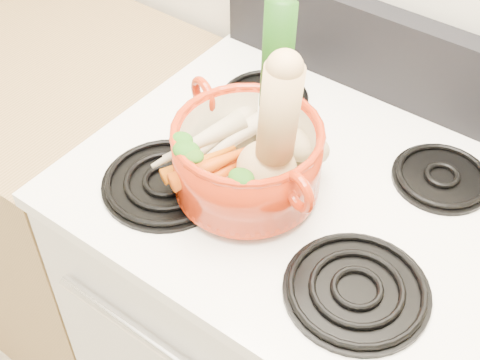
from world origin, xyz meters
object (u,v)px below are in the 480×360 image
Objects in this scene: squash at (268,130)px; stove_body at (292,331)px; dutch_oven at (247,158)px; leek at (272,92)px.

stove_body is at bearing 67.45° from squash.
stove_body is 3.73× the size of dutch_oven.
squash is (-0.02, -0.10, 0.66)m from stove_body.
leek is (-0.03, 0.04, 0.03)m from squash.
stove_body is 0.69m from leek.
stove_body is at bearing 72.73° from dutch_oven.
dutch_oven is (-0.07, -0.09, 0.57)m from stove_body.
leek is (-0.05, -0.05, 0.69)m from stove_body.
dutch_oven reaches higher than stove_body.
dutch_oven is 0.13m from leek.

